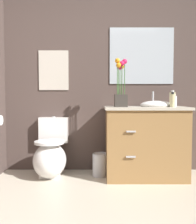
# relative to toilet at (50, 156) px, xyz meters

# --- Properties ---
(wall_back) EXTENTS (4.11, 0.05, 2.50)m
(wall_back) POSITION_rel_toilet_xyz_m (0.90, 0.30, 1.01)
(wall_back) COLOR #4C3D38
(wall_back) RESTS_ON ground_plane
(toilet) EXTENTS (0.38, 0.59, 0.69)m
(toilet) POSITION_rel_toilet_xyz_m (0.00, 0.00, 0.00)
(toilet) COLOR white
(toilet) RESTS_ON ground_plane
(vanity_cabinet) EXTENTS (0.94, 0.56, 1.00)m
(vanity_cabinet) POSITION_rel_toilet_xyz_m (1.11, -0.03, 0.18)
(vanity_cabinet) COLOR #9E7242
(vanity_cabinet) RESTS_ON ground_plane
(flower_vase) EXTENTS (0.14, 0.14, 0.54)m
(flower_vase) POSITION_rel_toilet_xyz_m (0.82, -0.10, 0.77)
(flower_vase) COLOR #38332D
(flower_vase) RESTS_ON vanity_cabinet
(soap_bottle) EXTENTS (0.06, 0.06, 0.17)m
(soap_bottle) POSITION_rel_toilet_xyz_m (1.39, -0.14, 0.65)
(soap_bottle) COLOR beige
(soap_bottle) RESTS_ON vanity_cabinet
(lotion_bottle) EXTENTS (0.06, 0.06, 0.15)m
(lotion_bottle) POSITION_rel_toilet_xyz_m (1.48, 0.10, 0.65)
(lotion_bottle) COLOR white
(lotion_bottle) RESTS_ON vanity_cabinet
(hand_wash_bottle) EXTENTS (0.07, 0.07, 0.19)m
(hand_wash_bottle) POSITION_rel_toilet_xyz_m (1.42, -0.00, 0.67)
(hand_wash_bottle) COLOR beige
(hand_wash_bottle) RESTS_ON vanity_cabinet
(trash_bin) EXTENTS (0.18, 0.18, 0.27)m
(trash_bin) POSITION_rel_toilet_xyz_m (0.58, 0.01, -0.11)
(trash_bin) COLOR #B7B7BC
(trash_bin) RESTS_ON ground_plane
(wall_poster) EXTENTS (0.37, 0.01, 0.50)m
(wall_poster) POSITION_rel_toilet_xyz_m (-0.00, 0.27, 1.03)
(wall_poster) COLOR beige
(wall_mirror) EXTENTS (0.80, 0.01, 0.70)m
(wall_mirror) POSITION_rel_toilet_xyz_m (1.11, 0.27, 1.21)
(wall_mirror) COLOR #B2BCC6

